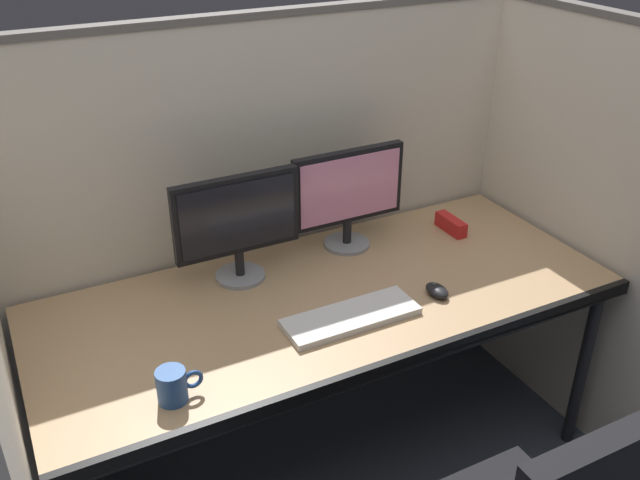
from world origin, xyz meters
The scene contains 10 objects.
cubicle_partition_rear centered at (0.00, 0.74, 0.79)m, with size 2.21×0.06×1.57m.
cubicle_partition_left centered at (-0.99, 0.20, 0.79)m, with size 0.06×1.41×1.57m.
cubicle_partition_right centered at (0.99, 0.20, 0.79)m, with size 0.06×1.41×1.57m.
desk centered at (0.00, 0.29, 0.69)m, with size 1.90×0.80×0.74m.
monitor_left centered at (-0.21, 0.53, 0.96)m, with size 0.43×0.17×0.37m.
monitor_right centered at (0.22, 0.56, 0.96)m, with size 0.43×0.17×0.37m.
keyboard_main centered at (0.00, 0.14, 0.75)m, with size 0.43×0.15×0.02m, color silver.
computer_mouse centered at (0.32, 0.13, 0.76)m, with size 0.06×0.10×0.04m.
red_stapler centered at (0.63, 0.48, 0.77)m, with size 0.04×0.15×0.06m, color red.
coffee_mug centered at (-0.59, 0.03, 0.79)m, with size 0.13×0.08×0.09m.
Camera 1 is at (-0.89, -1.39, 1.98)m, focal length 38.84 mm.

